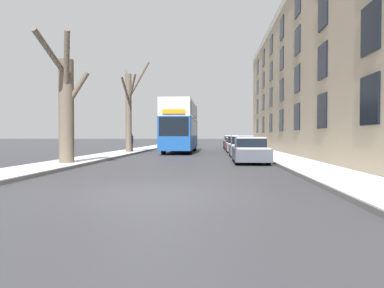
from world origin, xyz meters
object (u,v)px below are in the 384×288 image
at_px(parked_car_0, 250,151).
at_px(pedestrian_left_sidewalk, 131,142).
at_px(parked_car_1, 242,147).
at_px(parked_car_2, 237,145).
at_px(double_decker_bus, 181,124).
at_px(oncoming_van, 187,138).
at_px(bare_tree_left_0, 66,106).
at_px(parked_car_4, 231,142).
at_px(parked_car_3, 233,144).
at_px(bare_tree_left_1, 129,109).

xyz_separation_m(parked_car_0, pedestrian_left_sidewalk, (-9.04, 10.03, 0.29)).
xyz_separation_m(parked_car_1, parked_car_2, (0.00, 6.11, -0.01)).
distance_m(double_decker_bus, parked_car_0, 12.68).
distance_m(parked_car_0, oncoming_van, 33.47).
distance_m(bare_tree_left_0, parked_car_2, 17.12).
relative_size(parked_car_1, parked_car_4, 0.94).
distance_m(bare_tree_left_0, parked_car_1, 12.45).
xyz_separation_m(parked_car_3, pedestrian_left_sidewalk, (-9.04, -7.00, 0.31)).
distance_m(parked_car_1, pedestrian_left_sidewalk, 10.04).
distance_m(parked_car_4, oncoming_van, 12.45).
bearing_deg(bare_tree_left_0, parked_car_4, 69.78).
xyz_separation_m(bare_tree_left_0, parked_car_1, (9.08, 8.22, -2.23)).
xyz_separation_m(bare_tree_left_0, parked_car_2, (9.08, 14.33, -2.23)).
xyz_separation_m(bare_tree_left_0, parked_car_0, (9.08, 2.57, -2.26)).
bearing_deg(parked_car_3, bare_tree_left_0, -114.87).
xyz_separation_m(double_decker_bus, pedestrian_left_sidewalk, (-4.08, -1.50, -1.54)).
distance_m(double_decker_bus, parked_car_1, 7.89).
bearing_deg(parked_car_1, double_decker_bus, 130.20).
xyz_separation_m(parked_car_0, parked_car_3, (0.00, 17.03, -0.02)).
bearing_deg(bare_tree_left_1, double_decker_bus, 32.63).
bearing_deg(parked_car_2, parked_car_1, -90.00).
bearing_deg(parked_car_0, oncoming_van, 100.68).
bearing_deg(parked_car_2, parked_car_3, 90.00).
distance_m(bare_tree_left_1, parked_car_0, 13.03).
relative_size(parked_car_3, pedestrian_left_sidewalk, 2.33).
bearing_deg(parked_car_4, double_decker_bus, -115.15).
bearing_deg(bare_tree_left_0, parked_car_1, 42.16).
height_order(parked_car_1, parked_car_2, parked_car_1).
height_order(double_decker_bus, parked_car_1, double_decker_bus).
xyz_separation_m(parked_car_0, parked_car_4, (0.00, 22.09, 0.05)).
bearing_deg(double_decker_bus, bare_tree_left_1, -147.37).
relative_size(parked_car_4, pedestrian_left_sidewalk, 2.48).
xyz_separation_m(parked_car_0, parked_car_1, (0.00, 5.66, 0.03)).
distance_m(bare_tree_left_1, parked_car_3, 12.42).
bearing_deg(parked_car_1, pedestrian_left_sidewalk, 154.18).
height_order(bare_tree_left_0, parked_car_1, bare_tree_left_0).
relative_size(double_decker_bus, pedestrian_left_sidewalk, 5.89).
bearing_deg(pedestrian_left_sidewalk, parked_car_1, 3.29).
xyz_separation_m(double_decker_bus, parked_car_2, (4.96, 0.24, -1.81)).
bearing_deg(pedestrian_left_sidewalk, bare_tree_left_0, -61.11).
xyz_separation_m(parked_car_2, oncoming_van, (-6.20, 21.12, 0.53)).
height_order(parked_car_0, parked_car_4, parked_car_4).
xyz_separation_m(bare_tree_left_1, pedestrian_left_sidewalk, (-0.09, 1.05, -2.76)).
relative_size(parked_car_1, parked_car_2, 1.01).
bearing_deg(double_decker_bus, pedestrian_left_sidewalk, -159.83).
bearing_deg(parked_car_4, parked_car_1, -90.00).
xyz_separation_m(bare_tree_left_1, oncoming_van, (2.74, 23.91, -2.50)).
distance_m(oncoming_van, pedestrian_left_sidewalk, 23.03).
bearing_deg(parked_car_4, parked_car_3, -90.00).
bearing_deg(oncoming_van, pedestrian_left_sidewalk, -97.07).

